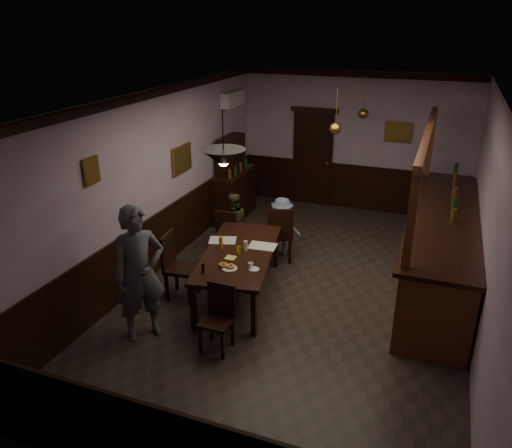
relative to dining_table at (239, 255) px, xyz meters
The scene contains 31 objects.
room 1.27m from the dining_table, 30.18° to the left, with size 5.01×8.01×3.01m.
dining_table is the anchor object (origin of this frame).
chair_far_left 1.37m from the dining_table, 120.59° to the left, with size 0.40×0.40×0.92m.
chair_far_right 1.35m from the dining_table, 80.61° to the left, with size 0.56×0.56×1.03m.
chair_near 1.34m from the dining_table, 78.78° to the right, with size 0.39×0.39×0.89m.
chair_side 0.96m from the dining_table, 157.75° to the right, with size 0.49×0.49×1.04m.
person_standing 1.65m from the dining_table, 119.41° to the right, with size 0.68×0.45×1.87m, color #545860.
person_seated_left 1.62m from the dining_table, 116.80° to the left, with size 0.54×0.42×1.12m, color #4B4D2E.
person_seated_right 1.62m from the dining_table, 84.43° to the left, with size 0.70×0.40×1.09m, color slate.
newspaper_left 0.49m from the dining_table, 145.15° to the left, with size 0.42×0.30×0.01m, color silver.
newspaper_right 0.41m from the dining_table, 47.54° to the left, with size 0.42×0.30×0.01m, color silver.
napkin 0.25m from the dining_table, 97.64° to the right, with size 0.15×0.15×0.00m, color #E4D554.
saucer 0.63m from the dining_table, 47.54° to the right, with size 0.15×0.15×0.01m, color white.
coffee_cup 0.58m from the dining_table, 50.67° to the right, with size 0.08×0.08×0.07m, color white.
pastry_plate 0.58m from the dining_table, 80.44° to the right, with size 0.22×0.22×0.01m, color white.
pastry_ring_a 0.56m from the dining_table, 91.30° to the right, with size 0.13×0.13×0.04m, color #C68C47.
pastry_ring_b 0.57m from the dining_table, 79.50° to the right, with size 0.13×0.13×0.04m, color #C68C47.
soda_can 0.15m from the dining_table, 67.97° to the right, with size 0.07×0.07×0.12m, color gold.
beer_glass 0.33m from the dining_table, behind, with size 0.06×0.06×0.20m, color #BF721E.
water_glass 0.18m from the dining_table, 45.88° to the left, with size 0.06×0.06×0.15m, color silver.
pepper_mill 0.84m from the dining_table, 103.94° to the right, with size 0.04×0.04×0.14m, color black.
sideboard 3.26m from the dining_table, 114.80° to the left, with size 0.48×1.34×1.77m.
bar_counter 3.21m from the dining_table, 27.84° to the left, with size 1.04×4.46×2.50m.
door_back 4.46m from the dining_table, 90.73° to the left, with size 0.90×0.06×2.10m, color black.
ac_unit 4.12m from the dining_table, 114.38° to the left, with size 0.20×0.85×0.30m.
picture_left_small 2.45m from the dining_table, 145.54° to the right, with size 0.04×0.28×0.36m.
picture_left_large 2.30m from the dining_table, 141.40° to the left, with size 0.04×0.62×0.48m.
picture_back 4.91m from the dining_table, 68.61° to the left, with size 0.55×0.04×0.42m.
pendant_iron 1.90m from the dining_table, 79.38° to the right, with size 0.56×0.56×0.70m.
pendant_brass_mid 2.70m from the dining_table, 64.21° to the left, with size 0.20×0.20×0.81m.
pendant_brass_far 4.03m from the dining_table, 71.94° to the left, with size 0.20×0.20×0.81m.
Camera 1 is at (1.82, -6.72, 4.02)m, focal length 35.00 mm.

